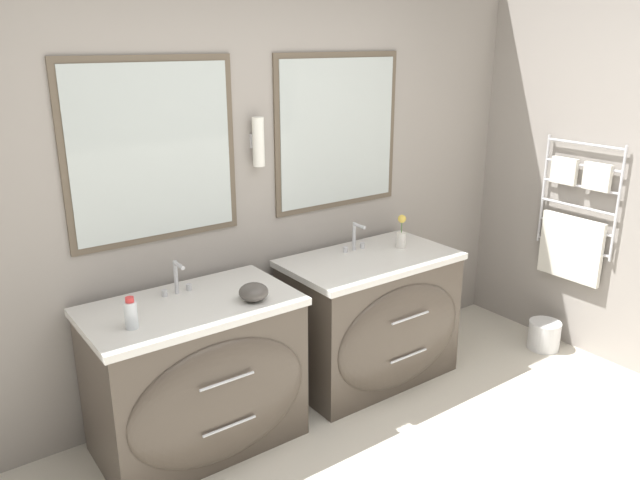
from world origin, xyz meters
The scene contains 10 objects.
wall_back centered at (0.00, 1.74, 1.31)m, with size 5.98×0.15×2.60m.
wall_right centered at (2.22, 0.77, 1.29)m, with size 0.13×3.57×2.60m.
vanity_left centered at (-0.50, 1.32, 0.42)m, with size 1.09×0.70×0.83m.
vanity_right centered at (0.72, 1.32, 0.42)m, with size 1.09×0.70×0.83m.
faucet_left centered at (-0.50, 1.51, 0.92)m, with size 0.17×0.12×0.18m.
faucet_right centered at (0.72, 1.51, 0.92)m, with size 0.17×0.12×0.18m.
toiletry_bottle centered at (-0.84, 1.26, 0.90)m, with size 0.06×0.06×0.16m.
amenity_bowl centered at (-0.21, 1.20, 0.88)m, with size 0.16×0.16×0.09m.
flower_vase centered at (1.00, 1.38, 0.92)m, with size 0.06×0.06×0.22m.
waste_bin centered at (1.99, 0.90, 0.11)m, with size 0.23×0.23×0.20m.
Camera 1 is at (-1.70, -1.42, 2.13)m, focal length 35.00 mm.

